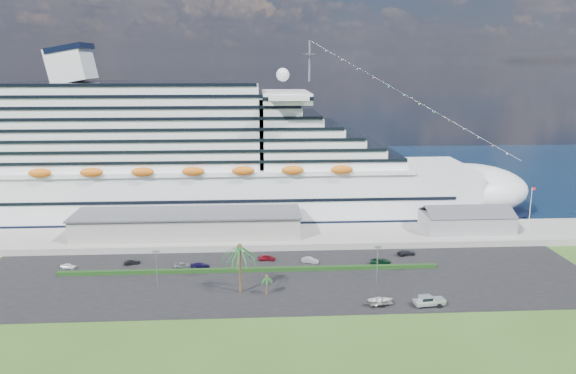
{
  "coord_description": "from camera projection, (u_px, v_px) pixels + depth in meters",
  "views": [
    {
      "loc": [
        -6.41,
        -107.26,
        47.86
      ],
      "look_at": [
        1.59,
        30.0,
        17.03
      ],
      "focal_mm": 35.0,
      "sensor_mm": 36.0,
      "label": 1
    }
  ],
  "objects": [
    {
      "name": "terminal_building",
      "position": [
        188.0,
        223.0,
        151.77
      ],
      "size": [
        61.0,
        15.0,
        6.3
      ],
      "color": "gray",
      "rests_on": "wharf"
    },
    {
      "name": "parked_car_4",
      "position": [
        267.0,
        258.0,
        137.56
      ],
      "size": [
        4.29,
        1.97,
        1.43
      ],
      "primitive_type": "imported",
      "rotation": [
        0.0,
        0.0,
        1.5
      ],
      "color": "maroon",
      "rests_on": "asphalt_lot"
    },
    {
      "name": "lamp_post_right",
      "position": [
        377.0,
        260.0,
        123.08
      ],
      "size": [
        1.6,
        0.35,
        8.27
      ],
      "color": "gray",
      "rests_on": "asphalt_lot"
    },
    {
      "name": "asphalt_lot",
      "position": [
        286.0,
        279.0,
        126.02
      ],
      "size": [
        140.0,
        38.0,
        0.12
      ],
      "primitive_type": "cube",
      "color": "black",
      "rests_on": "ground"
    },
    {
      "name": "lamp_post_left",
      "position": [
        157.0,
        264.0,
        120.36
      ],
      "size": [
        1.6,
        0.35,
        8.27
      ],
      "color": "gray",
      "rests_on": "asphalt_lot"
    },
    {
      "name": "parked_car_6",
      "position": [
        381.0,
        261.0,
        135.04
      ],
      "size": [
        5.09,
        2.47,
        1.4
      ],
      "primitive_type": "imported",
      "rotation": [
        0.0,
        0.0,
        1.54
      ],
      "color": "black",
      "rests_on": "asphalt_lot"
    },
    {
      "name": "hedge",
      "position": [
        250.0,
        270.0,
        130.33
      ],
      "size": [
        88.0,
        1.1,
        0.9
      ],
      "primitive_type": "cube",
      "color": "black",
      "rests_on": "asphalt_lot"
    },
    {
      "name": "water",
      "position": [
        271.0,
        175.0,
        241.95
      ],
      "size": [
        420.0,
        160.0,
        0.02
      ],
      "primitive_type": "cube",
      "color": "black",
      "rests_on": "ground"
    },
    {
      "name": "port_shed",
      "position": [
        466.0,
        221.0,
        156.27
      ],
      "size": [
        24.0,
        12.31,
        7.37
      ],
      "color": "gray",
      "rests_on": "wharf"
    },
    {
      "name": "parked_car_0",
      "position": [
        68.0,
        266.0,
        132.15
      ],
      "size": [
        3.77,
        2.05,
        1.22
      ],
      "primitive_type": "imported",
      "rotation": [
        0.0,
        0.0,
        1.39
      ],
      "color": "white",
      "rests_on": "asphalt_lot"
    },
    {
      "name": "parked_car_2",
      "position": [
        184.0,
        266.0,
        132.49
      ],
      "size": [
        4.62,
        2.33,
        1.25
      ],
      "primitive_type": "imported",
      "rotation": [
        0.0,
        0.0,
        1.63
      ],
      "color": "gray",
      "rests_on": "asphalt_lot"
    },
    {
      "name": "wharf",
      "position": [
        280.0,
        236.0,
        154.09
      ],
      "size": [
        240.0,
        20.0,
        1.8
      ],
      "primitive_type": "cube",
      "color": "gray",
      "rests_on": "ground"
    },
    {
      "name": "parked_car_7",
      "position": [
        406.0,
        253.0,
        141.18
      ],
      "size": [
        5.04,
        2.97,
        1.37
      ],
      "primitive_type": "imported",
      "rotation": [
        0.0,
        0.0,
        1.81
      ],
      "color": "black",
      "rests_on": "asphalt_lot"
    },
    {
      "name": "parked_car_5",
      "position": [
        310.0,
        260.0,
        135.83
      ],
      "size": [
        4.38,
        3.02,
        1.37
      ],
      "primitive_type": "imported",
      "rotation": [
        0.0,
        0.0,
        1.15
      ],
      "color": "#9B9BA1",
      "rests_on": "asphalt_lot"
    },
    {
      "name": "parked_car_3",
      "position": [
        200.0,
        265.0,
        132.63
      ],
      "size": [
        4.69,
        2.51,
        1.29
      ],
      "primitive_type": "imported",
      "rotation": [
        0.0,
        0.0,
        1.73
      ],
      "color": "#15113B",
      "rests_on": "asphalt_lot"
    },
    {
      "name": "palm_tall",
      "position": [
        240.0,
        252.0,
        116.64
      ],
      "size": [
        8.82,
        8.82,
        11.13
      ],
      "color": "#47301E",
      "rests_on": "ground"
    },
    {
      "name": "ground",
      "position": [
        289.0,
        300.0,
        115.32
      ],
      "size": [
        420.0,
        420.0,
        0.0
      ],
      "primitive_type": "plane",
      "color": "#31531B",
      "rests_on": "ground"
    },
    {
      "name": "pickup_truck",
      "position": [
        429.0,
        301.0,
        111.74
      ],
      "size": [
        6.32,
        2.97,
        2.15
      ],
      "color": "black",
      "rests_on": "asphalt_lot"
    },
    {
      "name": "parked_car_1",
      "position": [
        132.0,
        262.0,
        134.82
      ],
      "size": [
        4.0,
        2.62,
        1.25
      ],
      "primitive_type": "imported",
      "rotation": [
        0.0,
        0.0,
        1.95
      ],
      "color": "black",
      "rests_on": "asphalt_lot"
    },
    {
      "name": "flagpole",
      "position": [
        531.0,
        207.0,
        156.45
      ],
      "size": [
        1.08,
        0.16,
        12.0
      ],
      "color": "silver",
      "rests_on": "wharf"
    },
    {
      "name": "boat_trailer",
      "position": [
        381.0,
        300.0,
        111.93
      ],
      "size": [
        6.19,
        4.58,
        1.71
      ],
      "color": "gray",
      "rests_on": "asphalt_lot"
    },
    {
      "name": "palm_short",
      "position": [
        267.0,
        279.0,
        116.7
      ],
      "size": [
        3.53,
        3.53,
        4.56
      ],
      "color": "#47301E",
      "rests_on": "ground"
    },
    {
      "name": "cruise_ship",
      "position": [
        207.0,
        165.0,
        172.79
      ],
      "size": [
        191.0,
        38.0,
        54.0
      ],
      "color": "silver",
      "rests_on": "ground"
    }
  ]
}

